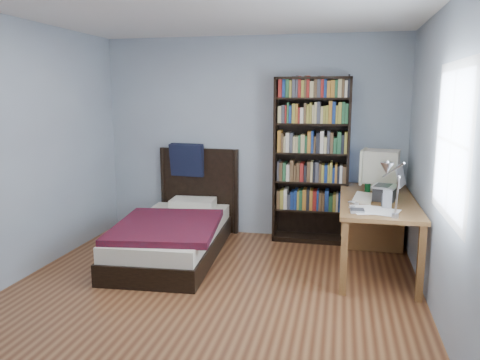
# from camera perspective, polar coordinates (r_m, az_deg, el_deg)

# --- Properties ---
(room) EXTENTS (4.20, 4.24, 2.50)m
(room) POSITION_cam_1_polar(r_m,az_deg,el_deg) (3.90, -4.10, 2.52)
(room) COLOR #5C301B
(room) RESTS_ON ground
(desk) EXTENTS (0.75, 1.74, 0.73)m
(desk) POSITION_cam_1_polar(r_m,az_deg,el_deg) (5.58, 15.93, -4.20)
(desk) COLOR brown
(desk) RESTS_ON floor
(crt_monitor) EXTENTS (0.46, 0.42, 0.46)m
(crt_monitor) POSITION_cam_1_polar(r_m,az_deg,el_deg) (5.45, 16.60, 1.52)
(crt_monitor) COLOR beige
(crt_monitor) RESTS_ON desk
(laptop) EXTENTS (0.37, 0.35, 0.36)m
(laptop) POSITION_cam_1_polar(r_m,az_deg,el_deg) (4.94, 17.46, -1.21)
(laptop) COLOR #2D2D30
(laptop) RESTS_ON desk
(desk_lamp) EXTENTS (0.21, 0.46, 0.54)m
(desk_lamp) POSITION_cam_1_polar(r_m,az_deg,el_deg) (3.88, 17.67, 0.72)
(desk_lamp) COLOR #99999E
(desk_lamp) RESTS_ON desk
(keyboard) EXTENTS (0.23, 0.47, 0.04)m
(keyboard) POSITION_cam_1_polar(r_m,az_deg,el_deg) (4.95, 14.81, -2.10)
(keyboard) COLOR beige
(keyboard) RESTS_ON desk
(speaker) EXTENTS (0.09, 0.09, 0.17)m
(speaker) POSITION_cam_1_polar(r_m,az_deg,el_deg) (4.63, 17.50, -2.23)
(speaker) COLOR gray
(speaker) RESTS_ON desk
(soda_can) EXTENTS (0.06, 0.06, 0.11)m
(soda_can) POSITION_cam_1_polar(r_m,az_deg,el_deg) (5.25, 15.28, -0.98)
(soda_can) COLOR black
(soda_can) RESTS_ON desk
(mouse) EXTENTS (0.07, 0.12, 0.04)m
(mouse) POSITION_cam_1_polar(r_m,az_deg,el_deg) (5.33, 16.22, -1.24)
(mouse) COLOR silver
(mouse) RESTS_ON desk
(phone_silver) EXTENTS (0.10, 0.12, 0.02)m
(phone_silver) POSITION_cam_1_polar(r_m,az_deg,el_deg) (4.70, 13.65, -2.73)
(phone_silver) COLOR silver
(phone_silver) RESTS_ON desk
(phone_grey) EXTENTS (0.05, 0.08, 0.02)m
(phone_grey) POSITION_cam_1_polar(r_m,az_deg,el_deg) (4.53, 13.59, -3.25)
(phone_grey) COLOR gray
(phone_grey) RESTS_ON desk
(external_drive) EXTENTS (0.13, 0.13, 0.03)m
(external_drive) POSITION_cam_1_polar(r_m,az_deg,el_deg) (4.39, 14.10, -3.67)
(external_drive) COLOR gray
(external_drive) RESTS_ON desk
(bookshelf) EXTENTS (0.90, 0.30, 1.99)m
(bookshelf) POSITION_cam_1_polar(r_m,az_deg,el_deg) (5.71, 8.68, 2.34)
(bookshelf) COLOR black
(bookshelf) RESTS_ON floor
(bed) EXTENTS (1.22, 2.10, 1.16)m
(bed) POSITION_cam_1_polar(r_m,az_deg,el_deg) (5.39, -7.87, -6.21)
(bed) COLOR black
(bed) RESTS_ON floor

